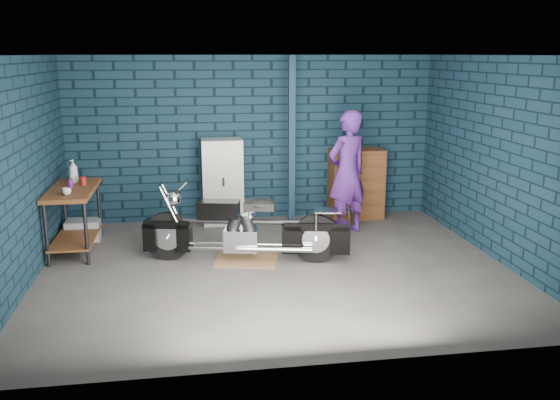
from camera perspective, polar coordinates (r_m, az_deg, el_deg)
The scene contains 15 objects.
ground at distance 7.77m, azimuth -0.45°, elevation -6.58°, with size 6.00×6.00×0.00m, color #54504E.
room_walls at distance 7.87m, azimuth -1.07°, elevation 7.96°, with size 6.02×5.01×2.71m.
support_post at distance 9.39m, azimuth 1.12°, elevation 5.53°, with size 0.10×0.10×2.70m, color #122438.
workbench at distance 8.79m, azimuth -19.16°, elevation -1.80°, with size 0.60×1.40×0.91m, color brown.
drip_mat at distance 8.05m, azimuth -3.27°, elevation -5.82°, with size 0.82×0.62×0.01m, color brown.
motorcycle at distance 7.89m, azimuth -3.32°, elevation -2.30°, with size 2.35×0.64×1.04m, color black, non-canonical shape.
person at distance 9.12m, azimuth 6.49°, elevation 2.65°, with size 0.70×0.46×1.90m, color #4E217C.
storage_bin at distance 9.35m, azimuth -18.37°, elevation -2.75°, with size 0.49×0.35×0.31m, color gray.
locker at distance 9.66m, azimuth -5.55°, elevation 1.76°, with size 0.65×0.46×1.39m, color beige.
tool_chest at distance 10.06m, azimuth 7.37°, elevation 1.55°, with size 0.88×0.49×1.17m, color brown.
shop_stool at distance 9.62m, azimuth 6.56°, elevation -0.49°, with size 0.37×0.37×0.68m, color beige, non-canonical shape.
cup_a at distance 8.28m, azimuth -19.84°, elevation 0.79°, with size 0.12×0.12×0.09m, color beige.
mug_purple at distance 8.73m, azimuth -19.52°, elevation 1.51°, with size 0.08×0.08×0.11m, color #591B6D.
mug_red at distance 8.82m, azimuth -18.42°, elevation 1.76°, with size 0.09×0.09×0.12m, color maroon.
bottle at distance 9.02m, azimuth -19.27°, elevation 2.64°, with size 0.13×0.13×0.34m, color gray.
Camera 1 is at (-1.06, -7.20, 2.72)m, focal length 38.00 mm.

